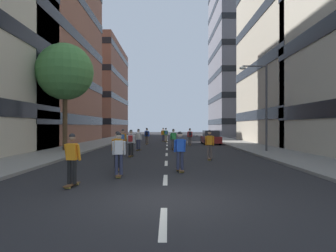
{
  "coord_description": "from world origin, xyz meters",
  "views": [
    {
      "loc": [
        0.1,
        -8.32,
        2.03
      ],
      "look_at": [
        0.0,
        18.83,
        2.01
      ],
      "focal_mm": 32.24,
      "sensor_mm": 36.0,
      "label": 1
    }
  ],
  "objects_px": {
    "skater_2": "(124,140)",
    "skater_4": "(132,141)",
    "skater_8": "(167,134)",
    "streetlamp_right": "(263,98)",
    "parked_car_near": "(212,138)",
    "skater_9": "(148,134)",
    "skater_0": "(73,157)",
    "street_tree_near": "(66,72)",
    "skater_10": "(119,148)",
    "skater_13": "(164,134)",
    "skater_7": "(120,152)",
    "skater_3": "(191,135)",
    "skater_11": "(181,149)",
    "skater_5": "(139,138)",
    "skater_12": "(174,138)",
    "skater_1": "(148,135)",
    "skater_6": "(211,143)"
  },
  "relations": [
    {
      "from": "parked_car_near",
      "to": "skater_9",
      "type": "bearing_deg",
      "value": 151.95
    },
    {
      "from": "skater_0",
      "to": "skater_13",
      "type": "relative_size",
      "value": 1.0
    },
    {
      "from": "parked_car_near",
      "to": "skater_9",
      "type": "xyz_separation_m",
      "value": [
        -7.38,
        3.93,
        0.32
      ]
    },
    {
      "from": "skater_2",
      "to": "skater_0",
      "type": "bearing_deg",
      "value": -89.27
    },
    {
      "from": "skater_11",
      "to": "skater_2",
      "type": "bearing_deg",
      "value": 113.29
    },
    {
      "from": "street_tree_near",
      "to": "parked_car_near",
      "type": "bearing_deg",
      "value": 38.19
    },
    {
      "from": "skater_11",
      "to": "skater_8",
      "type": "bearing_deg",
      "value": 91.83
    },
    {
      "from": "skater_3",
      "to": "skater_6",
      "type": "relative_size",
      "value": 1.0
    },
    {
      "from": "skater_0",
      "to": "street_tree_near",
      "type": "bearing_deg",
      "value": 109.79
    },
    {
      "from": "street_tree_near",
      "to": "skater_11",
      "type": "xyz_separation_m",
      "value": [
        8.52,
        -10.07,
        -5.22
      ]
    },
    {
      "from": "skater_0",
      "to": "skater_3",
      "type": "distance_m",
      "value": 22.29
    },
    {
      "from": "skater_11",
      "to": "street_tree_near",
      "type": "bearing_deg",
      "value": 130.25
    },
    {
      "from": "parked_car_near",
      "to": "skater_7",
      "type": "relative_size",
      "value": 2.47
    },
    {
      "from": "skater_5",
      "to": "skater_12",
      "type": "bearing_deg",
      "value": 12.9
    },
    {
      "from": "skater_0",
      "to": "skater_1",
      "type": "relative_size",
      "value": 1.0
    },
    {
      "from": "skater_9",
      "to": "skater_11",
      "type": "distance_m",
      "value": 24.22
    },
    {
      "from": "streetlamp_right",
      "to": "skater_9",
      "type": "bearing_deg",
      "value": 123.58
    },
    {
      "from": "parked_car_near",
      "to": "skater_6",
      "type": "bearing_deg",
      "value": -98.33
    },
    {
      "from": "parked_car_near",
      "to": "skater_1",
      "type": "xyz_separation_m",
      "value": [
        -7.05,
        -0.28,
        0.32
      ]
    },
    {
      "from": "street_tree_near",
      "to": "skater_13",
      "type": "height_order",
      "value": "street_tree_near"
    },
    {
      "from": "skater_5",
      "to": "skater_10",
      "type": "xyz_separation_m",
      "value": [
        0.11,
        -10.85,
        -0.03
      ]
    },
    {
      "from": "skater_10",
      "to": "skater_9",
      "type": "bearing_deg",
      "value": 90.74
    },
    {
      "from": "skater_3",
      "to": "skater_9",
      "type": "xyz_separation_m",
      "value": [
        -4.93,
        5.7,
        0.0
      ]
    },
    {
      "from": "streetlamp_right",
      "to": "skater_7",
      "type": "height_order",
      "value": "streetlamp_right"
    },
    {
      "from": "skater_5",
      "to": "skater_7",
      "type": "xyz_separation_m",
      "value": [
        0.49,
        -12.82,
        -0.03
      ]
    },
    {
      "from": "skater_1",
      "to": "skater_12",
      "type": "height_order",
      "value": "same"
    },
    {
      "from": "streetlamp_right",
      "to": "skater_2",
      "type": "xyz_separation_m",
      "value": [
        -10.41,
        -0.41,
        -3.12
      ]
    },
    {
      "from": "skater_2",
      "to": "skater_4",
      "type": "height_order",
      "value": "same"
    },
    {
      "from": "skater_8",
      "to": "skater_1",
      "type": "bearing_deg",
      "value": -113.91
    },
    {
      "from": "skater_10",
      "to": "skater_3",
      "type": "bearing_deg",
      "value": 75.33
    },
    {
      "from": "skater_10",
      "to": "skater_4",
      "type": "bearing_deg",
      "value": 91.04
    },
    {
      "from": "streetlamp_right",
      "to": "skater_2",
      "type": "relative_size",
      "value": 3.65
    },
    {
      "from": "skater_4",
      "to": "skater_2",
      "type": "bearing_deg",
      "value": 109.89
    },
    {
      "from": "streetlamp_right",
      "to": "skater_12",
      "type": "bearing_deg",
      "value": 157.52
    },
    {
      "from": "skater_10",
      "to": "skater_13",
      "type": "xyz_separation_m",
      "value": [
        1.71,
        25.21,
        0.0
      ]
    },
    {
      "from": "skater_5",
      "to": "skater_12",
      "type": "distance_m",
      "value": 2.97
    },
    {
      "from": "skater_4",
      "to": "streetlamp_right",
      "type": "bearing_deg",
      "value": 17.09
    },
    {
      "from": "skater_1",
      "to": "skater_11",
      "type": "height_order",
      "value": "same"
    },
    {
      "from": "street_tree_near",
      "to": "skater_0",
      "type": "height_order",
      "value": "street_tree_near"
    },
    {
      "from": "skater_5",
      "to": "skater_9",
      "type": "xyz_separation_m",
      "value": [
        -0.19,
        12.53,
        0.0
      ]
    },
    {
      "from": "skater_1",
      "to": "skater_12",
      "type": "xyz_separation_m",
      "value": [
        2.77,
        -7.66,
        -0.03
      ]
    },
    {
      "from": "street_tree_near",
      "to": "skater_7",
      "type": "height_order",
      "value": "street_tree_near"
    },
    {
      "from": "skater_1",
      "to": "skater_2",
      "type": "relative_size",
      "value": 1.0
    },
    {
      "from": "skater_2",
      "to": "skater_8",
      "type": "xyz_separation_m",
      "value": [
        3.09,
        15.45,
        0.0
      ]
    },
    {
      "from": "skater_4",
      "to": "parked_car_near",
      "type": "bearing_deg",
      "value": 62.16
    },
    {
      "from": "skater_0",
      "to": "skater_12",
      "type": "bearing_deg",
      "value": 76.71
    },
    {
      "from": "skater_4",
      "to": "skater_10",
      "type": "xyz_separation_m",
      "value": [
        0.11,
        -5.86,
        -0.03
      ]
    },
    {
      "from": "skater_2",
      "to": "streetlamp_right",
      "type": "bearing_deg",
      "value": 2.28
    },
    {
      "from": "skater_1",
      "to": "skater_4",
      "type": "distance_m",
      "value": 13.31
    },
    {
      "from": "skater_13",
      "to": "street_tree_near",
      "type": "bearing_deg",
      "value": -115.03
    }
  ]
}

